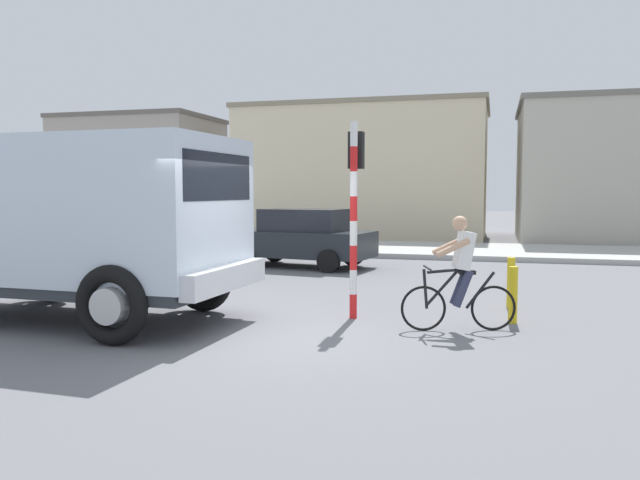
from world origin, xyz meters
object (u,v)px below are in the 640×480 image
object	(u,v)px
truck_foreground	(75,217)
traffic_light_pole	(355,192)
bollard_far	(511,283)
car_red_near	(301,237)
bollard_near	(513,295)
pedestrian_near_kerb	(177,234)
cyclist	(460,273)

from	to	relation	value
truck_foreground	traffic_light_pole	world-z (taller)	traffic_light_pole
traffic_light_pole	bollard_far	world-z (taller)	traffic_light_pole
car_red_near	bollard_near	xyz separation A→B (m)	(5.43, -6.21, -0.37)
truck_foreground	pedestrian_near_kerb	bearing A→B (deg)	107.01
car_red_near	bollard_far	bearing A→B (deg)	-41.51
bollard_far	cyclist	bearing A→B (deg)	-109.75
car_red_near	bollard_far	xyz separation A→B (m)	(5.43, -4.81, -0.37)
car_red_near	traffic_light_pole	bearing A→B (deg)	-65.59
traffic_light_pole	bollard_near	xyz separation A→B (m)	(2.51, 0.22, -1.62)
traffic_light_pole	bollard_far	distance (m)	3.40
traffic_light_pole	truck_foreground	bearing A→B (deg)	-161.67
cyclist	bollard_near	world-z (taller)	cyclist
truck_foreground	car_red_near	world-z (taller)	truck_foreground
car_red_near	cyclist	bearing A→B (deg)	-56.42
cyclist	car_red_near	distance (m)	8.40
truck_foreground	pedestrian_near_kerb	xyz separation A→B (m)	(-2.37, 7.74, -0.82)
car_red_near	pedestrian_near_kerb	xyz separation A→B (m)	(-3.73, -0.10, 0.03)
cyclist	bollard_far	bearing A→B (deg)	70.25
cyclist	truck_foreground	bearing A→B (deg)	-171.98
truck_foreground	bollard_near	world-z (taller)	truck_foreground
truck_foreground	bollard_far	size ratio (longest dim) A/B	6.11
bollard_near	traffic_light_pole	bearing A→B (deg)	-175.01
truck_foreground	bollard_far	bearing A→B (deg)	24.09
cyclist	bollard_far	xyz separation A→B (m)	(0.79, 2.19, -0.41)
cyclist	bollard_near	bearing A→B (deg)	45.14
cyclist	pedestrian_near_kerb	size ratio (longest dim) A/B	1.06
truck_foreground	traffic_light_pole	size ratio (longest dim) A/B	1.72
pedestrian_near_kerb	bollard_far	bearing A→B (deg)	-27.20
traffic_light_pole	car_red_near	size ratio (longest dim) A/B	0.76
cyclist	pedestrian_near_kerb	distance (m)	10.85
car_red_near	bollard_near	world-z (taller)	car_red_near
bollard_near	bollard_far	bearing A→B (deg)	90.00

